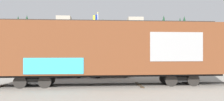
% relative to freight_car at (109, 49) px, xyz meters
% --- Properties ---
extents(ground_plane, '(260.00, 260.00, 0.00)m').
position_rel_freight_car_xyz_m(ground_plane, '(-0.69, 0.00, -2.77)').
color(ground_plane, gray).
extents(track, '(60.01, 2.74, 0.08)m').
position_rel_freight_car_xyz_m(track, '(-0.41, 0.01, -2.74)').
color(track, '#4C4742').
rests_on(track, ground_plane).
extents(freight_car, '(17.44, 2.99, 4.96)m').
position_rel_freight_car_xyz_m(freight_car, '(0.00, 0.00, 0.00)').
color(freight_car, brown).
rests_on(freight_car, ground_plane).
extents(flagpole, '(0.72, 1.12, 7.65)m').
position_rel_freight_car_xyz_m(flagpole, '(-0.72, 11.54, 1.96)').
color(flagpole, silver).
rests_on(flagpole, ground_plane).
extents(hillside, '(125.55, 37.90, 15.86)m').
position_rel_freight_car_xyz_m(hillside, '(-0.67, 68.13, 2.91)').
color(hillside, gray).
rests_on(hillside, ground_plane).
extents(parked_car_blue, '(4.81, 2.34, 1.82)m').
position_rel_freight_car_xyz_m(parked_car_blue, '(-4.30, 5.54, -1.90)').
color(parked_car_blue, navy).
rests_on(parked_car_blue, ground_plane).
extents(parked_car_silver, '(4.24, 2.28, 1.76)m').
position_rel_freight_car_xyz_m(parked_car_silver, '(0.48, 5.50, -1.91)').
color(parked_car_silver, '#B7BABF').
rests_on(parked_car_silver, ground_plane).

